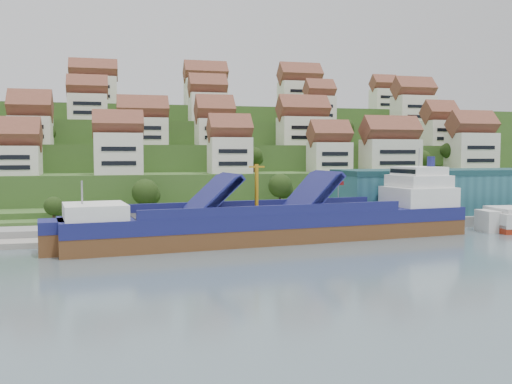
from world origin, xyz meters
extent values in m
plane|color=slate|center=(0.00, 0.00, 0.00)|extent=(300.00, 300.00, 0.00)
cube|color=gray|center=(20.00, 15.00, 1.10)|extent=(180.00, 14.00, 2.20)
cube|color=#2D4C1E|center=(0.00, 86.00, 2.00)|extent=(260.00, 128.00, 4.00)
cube|color=#2D4C1E|center=(0.00, 91.00, 5.50)|extent=(260.00, 118.00, 11.00)
cube|color=#2D4C1E|center=(0.00, 99.00, 9.00)|extent=(260.00, 102.00, 18.00)
cube|color=#2D4C1E|center=(0.00, 107.00, 12.50)|extent=(260.00, 86.00, 25.00)
cube|color=#2D4C1E|center=(0.00, 116.00, 15.50)|extent=(260.00, 68.00, 31.00)
cube|color=silver|center=(-48.14, 38.73, 14.26)|extent=(11.39, 8.57, 6.51)
cube|color=silver|center=(-25.28, 36.48, 15.74)|extent=(10.83, 7.03, 9.48)
cube|color=silver|center=(1.10, 37.73, 15.33)|extent=(9.93, 7.62, 8.66)
cube|color=silver|center=(28.15, 40.43, 14.81)|extent=(10.07, 7.73, 7.62)
cube|color=silver|center=(44.98, 39.35, 15.23)|extent=(14.47, 8.26, 8.46)
cube|color=silver|center=(70.43, 40.36, 16.18)|extent=(12.19, 8.31, 10.35)
cube|color=silver|center=(-46.21, 54.06, 21.47)|extent=(9.99, 8.98, 6.94)
cube|color=silver|center=(-18.59, 55.57, 21.56)|extent=(12.73, 7.90, 7.12)
cube|color=silver|center=(0.20, 53.01, 21.48)|extent=(9.70, 8.56, 6.96)
cube|color=silver|center=(26.44, 56.51, 22.03)|extent=(13.72, 8.36, 8.07)
cube|color=silver|center=(68.51, 53.62, 21.76)|extent=(9.15, 8.04, 7.52)
cube|color=silver|center=(-32.95, 69.48, 28.64)|extent=(10.68, 7.30, 7.28)
cube|color=silver|center=(1.31, 70.54, 29.25)|extent=(10.67, 7.79, 8.49)
cube|color=silver|center=(35.94, 68.51, 29.13)|extent=(8.58, 7.14, 8.26)
cube|color=silver|center=(70.04, 71.59, 29.74)|extent=(12.68, 8.47, 9.48)
cube|color=silver|center=(-31.70, 88.64, 35.32)|extent=(14.05, 7.51, 8.64)
cube|color=silver|center=(3.60, 87.76, 35.36)|extent=(13.39, 8.15, 8.71)
cube|color=silver|center=(36.03, 87.60, 35.46)|extent=(13.74, 8.73, 8.91)
cube|color=silver|center=(70.41, 93.24, 35.02)|extent=(8.95, 7.05, 8.05)
ellipsoid|color=#253D14|center=(10.43, 26.11, 8.47)|extent=(5.47, 5.47, 5.47)
ellipsoid|color=#253D14|center=(-19.96, 26.29, 7.49)|extent=(5.75, 5.75, 5.75)
ellipsoid|color=#253D14|center=(56.89, 43.11, 14.31)|extent=(4.72, 4.72, 4.72)
ellipsoid|color=#253D14|center=(64.77, 43.11, 16.57)|extent=(4.34, 4.34, 4.34)
ellipsoid|color=#253D14|center=(8.78, 43.66, 15.26)|extent=(4.33, 4.33, 4.33)
ellipsoid|color=#253D14|center=(41.35, 59.83, 23.68)|extent=(4.42, 4.42, 4.42)
ellipsoid|color=#253D14|center=(-53.51, 59.38, 21.67)|extent=(6.32, 6.32, 6.32)
ellipsoid|color=#253D14|center=(-43.71, 57.97, 21.96)|extent=(5.46, 5.46, 5.46)
ellipsoid|color=#253D14|center=(34.21, 75.94, 30.41)|extent=(4.98, 4.98, 4.98)
ellipsoid|color=#253D14|center=(38.67, 73.97, 28.38)|extent=(4.67, 4.67, 4.67)
ellipsoid|color=#253D14|center=(-38.13, 19.00, 5.60)|extent=(3.69, 3.69, 3.69)
cube|color=#275E6A|center=(52.00, 17.00, 7.20)|extent=(60.00, 15.00, 10.00)
cylinder|color=gray|center=(18.00, 10.00, 6.20)|extent=(0.16, 0.16, 8.00)
cube|color=maroon|center=(18.60, 10.00, 9.80)|extent=(1.20, 0.05, 0.80)
cube|color=brown|center=(1.90, 0.26, 1.00)|extent=(76.20, 19.92, 4.83)
cube|color=navy|center=(1.90, 0.26, 4.16)|extent=(76.22, 20.03, 2.51)
cube|color=white|center=(-29.79, -3.30, 6.57)|extent=(10.83, 12.02, 2.51)
cube|color=#262628|center=(-0.02, 0.04, 5.41)|extent=(49.12, 15.18, 0.29)
cube|color=navy|center=(-10.58, -1.14, 8.70)|extent=(8.38, 11.41, 6.68)
cube|color=navy|center=(8.63, 1.01, 8.70)|extent=(8.02, 11.37, 7.06)
cylinder|color=#C78B17|center=(-1.94, -0.18, 9.66)|extent=(0.75, 0.75, 8.70)
cube|color=white|center=(32.64, 3.70, 7.25)|extent=(12.75, 12.24, 3.87)
cube|color=white|center=(32.64, 3.70, 10.34)|extent=(10.70, 10.87, 2.42)
cube|color=white|center=(32.64, 3.70, 12.37)|extent=(8.65, 9.50, 1.74)
cylinder|color=navy|center=(35.52, 4.02, 14.21)|extent=(1.71, 1.71, 2.13)
camera|label=1|loc=(-27.42, -98.52, 16.13)|focal=40.00mm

